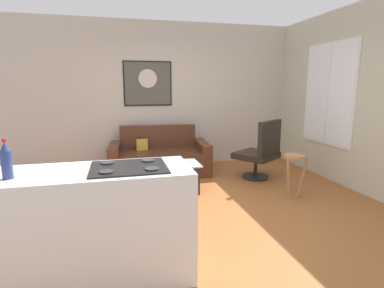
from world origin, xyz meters
TOP-DOWN VIEW (x-y plane):
  - ground at (0.00, 0.00)m, footprint 6.40×6.40m
  - back_wall at (0.00, 2.42)m, footprint 6.40×0.05m
  - right_wall at (2.62, 0.30)m, footprint 0.05×6.40m
  - couch at (-0.18, 1.83)m, footprint 1.83×0.99m
  - coffee_table at (-0.20, 0.76)m, footprint 0.95×0.52m
  - armchair at (1.45, 1.04)m, footprint 0.88×0.87m
  - bar_stool at (1.51, 0.13)m, footprint 0.35×0.34m
  - kitchen_counter at (-1.11, -1.18)m, footprint 1.54×0.63m
  - soda_bottle at (-1.68, -1.27)m, footprint 0.07×0.07m
  - wall_painting at (-0.30, 2.38)m, footprint 0.92×0.03m
  - window at (2.59, 0.90)m, footprint 0.03×1.24m

SIDE VIEW (x-z plane):
  - ground at x=0.00m, z-range -0.04..0.00m
  - couch at x=-0.18m, z-range -0.14..0.71m
  - coffee_table at x=-0.20m, z-range 0.18..0.62m
  - kitchen_counter at x=-1.11m, z-range -0.01..0.95m
  - bar_stool at x=1.51m, z-range 0.16..0.79m
  - armchair at x=1.45m, z-range -0.03..1.00m
  - soda_bottle at x=-1.68m, z-range 0.92..1.21m
  - back_wall at x=0.00m, z-range 0.00..2.80m
  - right_wall at x=2.62m, z-range 0.00..2.80m
  - window at x=2.59m, z-range 0.59..2.30m
  - wall_painting at x=-0.30m, z-range 1.21..2.05m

